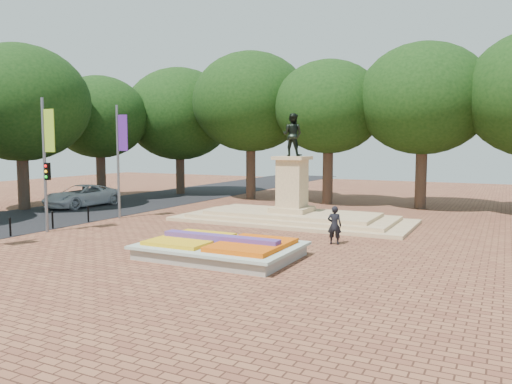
# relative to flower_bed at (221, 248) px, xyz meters

# --- Properties ---
(ground) EXTENTS (90.00, 90.00, 0.00)m
(ground) POSITION_rel_flower_bed_xyz_m (-1.03, 2.00, -0.38)
(ground) COLOR brown
(ground) RESTS_ON ground
(asphalt_street) EXTENTS (9.00, 90.00, 0.02)m
(asphalt_street) POSITION_rel_flower_bed_xyz_m (-16.03, 7.00, -0.37)
(asphalt_street) COLOR black
(asphalt_street) RESTS_ON ground
(flower_bed) EXTENTS (6.30, 4.30, 0.91)m
(flower_bed) POSITION_rel_flower_bed_xyz_m (0.00, 0.00, 0.00)
(flower_bed) COLOR gray
(flower_bed) RESTS_ON ground
(monument) EXTENTS (14.00, 6.00, 6.40)m
(monument) POSITION_rel_flower_bed_xyz_m (-1.03, 10.00, 0.50)
(monument) COLOR tan
(monument) RESTS_ON ground
(tree_row_back) EXTENTS (44.80, 8.80, 10.43)m
(tree_row_back) POSITION_rel_flower_bed_xyz_m (1.31, 20.00, 6.29)
(tree_row_back) COLOR #3C2C20
(tree_row_back) RESTS_ON ground
(tree_row_street) EXTENTS (8.40, 25.40, 9.98)m
(tree_row_street) POSITION_rel_flower_bed_xyz_m (-20.53, 6.67, 6.01)
(tree_row_street) COLOR #3C2C20
(tree_row_street) RESTS_ON ground
(banner_poles) EXTENTS (0.88, 11.17, 7.00)m
(banner_poles) POSITION_rel_flower_bed_xyz_m (-11.10, 0.69, 3.50)
(banner_poles) COLOR slate
(banner_poles) RESTS_ON ground
(bollard_row) EXTENTS (0.12, 13.12, 0.98)m
(bollard_row) POSITION_rel_flower_bed_xyz_m (-11.73, 0.50, 0.15)
(bollard_row) COLOR black
(bollard_row) RESTS_ON ground
(van) EXTENTS (2.98, 5.95, 1.62)m
(van) POSITION_rel_flower_bed_xyz_m (-17.72, 9.67, 0.43)
(van) COLOR silver
(van) RESTS_ON ground
(pedestrian) EXTENTS (0.71, 0.52, 1.79)m
(pedestrian) POSITION_rel_flower_bed_xyz_m (3.32, 4.63, 0.52)
(pedestrian) COLOR black
(pedestrian) RESTS_ON ground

